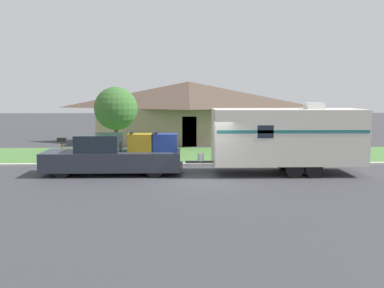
% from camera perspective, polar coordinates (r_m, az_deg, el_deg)
% --- Properties ---
extents(ground_plane, '(120.00, 120.00, 0.00)m').
position_cam_1_polar(ground_plane, '(18.42, 1.67, -4.91)').
color(ground_plane, '#38383D').
extents(curb_strip, '(80.00, 0.30, 0.14)m').
position_cam_1_polar(curb_strip, '(22.09, 1.16, -2.74)').
color(curb_strip, beige).
rests_on(curb_strip, ground_plane).
extents(lawn_strip, '(80.00, 7.00, 0.03)m').
position_cam_1_polar(lawn_strip, '(25.70, 0.81, -1.50)').
color(lawn_strip, '#477538').
rests_on(lawn_strip, ground_plane).
extents(house_across_street, '(14.02, 6.71, 4.58)m').
position_cam_1_polar(house_across_street, '(32.73, -0.44, 4.47)').
color(house_across_street, gray).
rests_on(house_across_street, ground_plane).
extents(pickup_truck, '(6.38, 2.00, 2.00)m').
position_cam_1_polar(pickup_truck, '(20.04, -10.35, -1.55)').
color(pickup_truck, black).
rests_on(pickup_truck, ground_plane).
extents(travel_trailer, '(8.11, 2.44, 3.29)m').
position_cam_1_polar(travel_trailer, '(20.27, 12.55, 1.01)').
color(travel_trailer, black).
rests_on(travel_trailer, ground_plane).
extents(mailbox, '(0.48, 0.20, 1.39)m').
position_cam_1_polar(mailbox, '(23.57, -16.95, 0.02)').
color(mailbox, brown).
rests_on(mailbox, ground_plane).
extents(tree_in_yard, '(2.57, 2.57, 4.11)m').
position_cam_1_polar(tree_in_yard, '(25.82, -10.11, 4.66)').
color(tree_in_yard, brown).
rests_on(tree_in_yard, ground_plane).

